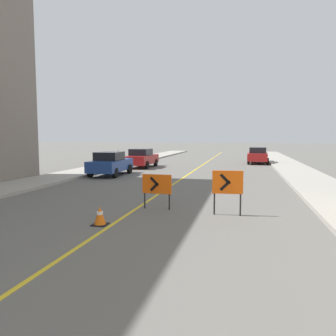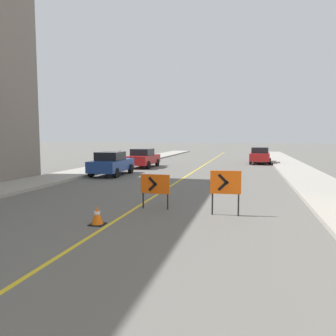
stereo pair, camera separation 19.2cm
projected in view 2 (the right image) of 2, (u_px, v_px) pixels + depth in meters
name	position (u px, v px, depth m)	size (l,w,h in m)	color
lane_stripe	(195.00, 171.00, 25.18)	(0.12, 63.98, 0.01)	gold
sidewalk_left	(105.00, 167.00, 26.97)	(2.85, 63.98, 0.15)	#9E998E
sidewalk_right	(300.00, 172.00, 23.37)	(2.85, 63.98, 0.15)	#9E998E
traffic_cone_third	(97.00, 216.00, 9.63)	(0.43, 0.43, 0.56)	black
arrow_barricade_primary	(155.00, 185.00, 11.71)	(1.08, 0.12, 1.25)	#EF560C
arrow_barricade_secondary	(226.00, 184.00, 10.72)	(1.00, 0.14, 1.49)	#EF560C
parked_car_curb_near	(112.00, 163.00, 22.09)	(1.95, 4.36, 1.59)	navy
parked_car_curb_mid	(143.00, 158.00, 27.76)	(1.94, 4.32, 1.59)	maroon
parked_car_curb_far	(260.00, 155.00, 31.67)	(1.99, 4.38, 1.59)	maroon
parking_meter_far_curb	(120.00, 155.00, 27.31)	(0.12, 0.11, 1.32)	#4C4C51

